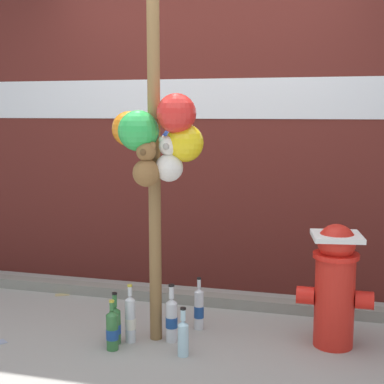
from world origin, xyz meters
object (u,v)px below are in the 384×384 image
object	(u,v)px
bottle_2	(183,336)
bottle_4	(199,308)
fire_hydrant	(335,283)
bottle_3	(172,319)
memorial_post	(158,110)
bottle_0	(112,330)
bottle_5	(115,325)
bottle_1	(130,319)

from	to	relation	value
bottle_2	bottle_4	distance (m)	0.43
fire_hydrant	bottle_3	size ratio (longest dim) A/B	2.06
bottle_4	memorial_post	bearing A→B (deg)	-128.25
bottle_2	bottle_4	xyz separation A→B (m)	(-0.01, 0.43, 0.02)
bottle_0	bottle_5	distance (m)	0.09
bottle_1	bottle_3	bearing A→B (deg)	16.92
bottle_2	bottle_5	bearing A→B (deg)	172.00
bottle_2	bottle_3	distance (m)	0.23
memorial_post	bottle_2	size ratio (longest dim) A/B	9.02
bottle_3	bottle_4	distance (m)	0.27
bottle_3	bottle_2	bearing A→B (deg)	-55.25
memorial_post	fire_hydrant	distance (m)	1.52
bottle_3	bottle_5	xyz separation A→B (m)	(-0.33, -0.12, -0.03)
bottle_1	bottle_3	distance (m)	0.26
bottle_3	bottle_4	size ratio (longest dim) A/B	1.05
bottle_1	bottle_5	size ratio (longest dim) A/B	1.13
bottle_0	bottle_4	distance (m)	0.63
fire_hydrant	bottle_0	bearing A→B (deg)	-162.50
fire_hydrant	bottle_2	size ratio (longest dim) A/B	2.58
bottle_0	bottle_4	world-z (taller)	bottle_4
memorial_post	bottle_2	bearing A→B (deg)	-40.90
memorial_post	bottle_3	distance (m)	1.32
bottle_1	bottle_4	bearing A→B (deg)	40.74
bottle_2	bottle_3	size ratio (longest dim) A/B	0.80
bottle_1	bottle_0	bearing A→B (deg)	-115.31
bottle_0	bottle_5	xyz separation A→B (m)	(-0.02, 0.09, -0.00)
fire_hydrant	bottle_3	bearing A→B (deg)	-168.68
fire_hydrant	bottle_5	size ratio (longest dim) A/B	2.34
bottle_2	memorial_post	bearing A→B (deg)	139.10
memorial_post	bottle_0	size ratio (longest dim) A/B	8.59
bottle_4	bottle_5	size ratio (longest dim) A/B	1.08
fire_hydrant	bottle_1	world-z (taller)	fire_hydrant
memorial_post	bottle_3	bearing A→B (deg)	5.37
memorial_post	bottle_5	size ratio (longest dim) A/B	8.17
bottle_4	bottle_2	bearing A→B (deg)	-88.56
bottle_4	bottle_5	bearing A→B (deg)	-141.36
bottle_0	bottle_3	xyz separation A→B (m)	(0.31, 0.21, 0.02)
bottle_1	bottle_5	distance (m)	0.10
bottle_1	bottle_5	world-z (taller)	bottle_1
bottle_0	bottle_4	xyz separation A→B (m)	(0.43, 0.46, 0.02)
memorial_post	fire_hydrant	xyz separation A→B (m)	(1.07, 0.21, -1.06)
fire_hydrant	bottle_5	world-z (taller)	fire_hydrant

